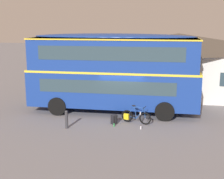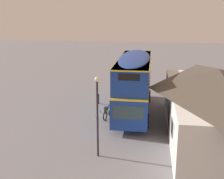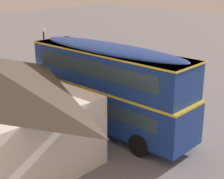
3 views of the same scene
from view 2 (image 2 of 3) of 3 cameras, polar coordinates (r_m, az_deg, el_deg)
name	(u,v)px [view 2 (image 2 of 3)]	position (r m, az deg, el deg)	size (l,w,h in m)	color
ground_plane	(127,115)	(23.40, 2.91, -5.08)	(120.00, 120.00, 0.00)	slate
double_decker_bus	(134,82)	(23.25, 4.43, 1.57)	(10.18, 2.69, 4.79)	black
touring_bicycle	(108,113)	(22.64, -0.78, -4.77)	(1.69, 0.64, 1.01)	black
backpack_on_ground	(106,110)	(23.74, -1.12, -4.02)	(0.38, 0.38, 0.56)	black
water_bottle_green_metal	(101,112)	(23.81, -2.29, -4.46)	(0.07, 0.07, 0.21)	green
water_bottle_clear_plastic	(96,118)	(22.51, -3.29, -5.65)	(0.07, 0.07, 0.21)	silver
pub_building	(216,103)	(19.89, 19.94, -2.49)	(13.30, 6.31, 4.63)	silver
street_lamp	(97,109)	(15.92, -2.93, -3.82)	(0.28, 0.28, 4.71)	black
kerb_bollard	(98,99)	(26.04, -2.73, -1.81)	(0.16, 0.16, 0.97)	#333338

